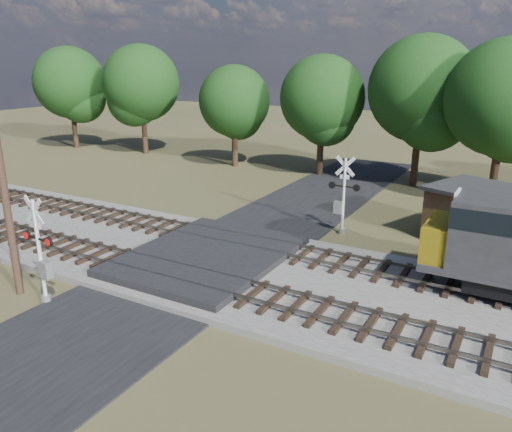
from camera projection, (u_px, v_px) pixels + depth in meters
The scene contains 11 objects.
ground at pixel (202, 267), 24.37m from camera, with size 160.00×160.00×0.00m, color #464926.
ballast_bed at pixel (413, 308), 20.06m from camera, with size 140.00×10.00×0.30m, color gray.
road at pixel (202, 266), 24.36m from camera, with size 7.00×60.00×0.08m, color black.
crossing_panel at pixel (208, 258), 24.69m from camera, with size 7.00×9.00×0.62m, color #262628.
track_near at pixel (235, 289), 21.12m from camera, with size 140.00×2.60×0.33m.
track_far at pixel (287, 251), 25.28m from camera, with size 140.00×2.60×0.33m.
crossing_signal_near at pixel (42, 260), 20.23m from camera, with size 1.85×0.41×4.60m.
crossing_signal_far at pixel (342, 202), 28.54m from camera, with size 1.85×0.40×4.58m.
utility_pole at pixel (3, 183), 20.17m from camera, with size 2.18×0.92×9.32m.
equipment_shed at pixel (476, 214), 27.41m from camera, with size 5.89×5.89×3.11m.
treeline at pixel (429, 99), 37.27m from camera, with size 86.29×11.07×11.60m.
Camera 1 is at (13.33, -18.30, 9.73)m, focal length 35.00 mm.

